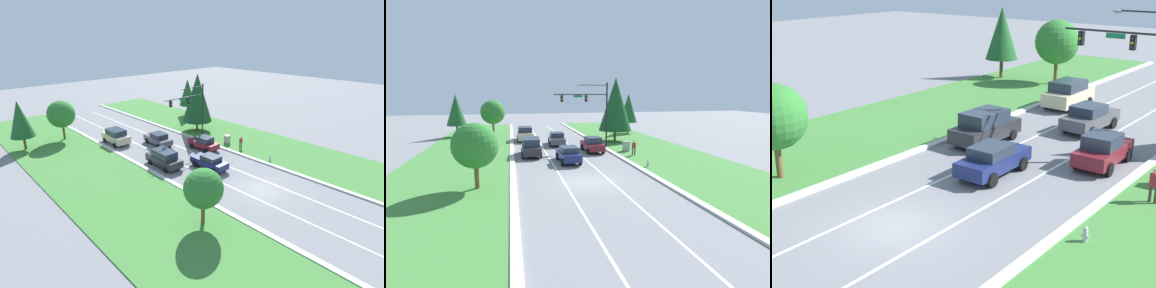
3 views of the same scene
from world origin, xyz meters
The scene contains 21 objects.
ground_plane centered at (0.00, 0.00, 0.00)m, with size 160.00×160.00×0.00m, color slate.
curb_strip_right centered at (5.65, 0.00, 0.07)m, with size 0.50×90.00×0.15m.
curb_strip_left centered at (-5.65, 0.00, 0.07)m, with size 0.50×90.00×0.15m.
grass_verge_right centered at (10.90, 0.00, 0.04)m, with size 10.00×90.00×0.08m.
grass_verge_left centered at (-10.90, 0.00, 0.04)m, with size 10.00×90.00×0.08m.
lane_stripe_inner_left centered at (-1.80, 0.00, 0.00)m, with size 0.14×81.00×0.01m.
lane_stripe_inner_right centered at (1.80, 0.00, 0.00)m, with size 0.14×81.00×0.01m.
traffic_signal_mast centered at (4.36, 14.69, 5.36)m, with size 6.86×0.41×8.12m.
charcoal_suv centered at (-3.57, 11.12, 0.99)m, with size 2.22×4.81×1.97m.
graphite_sedan centered at (0.22, 17.28, 0.87)m, with size 2.30×4.73×1.72m.
burgundy_sedan centered at (3.61, 11.75, 0.89)m, with size 2.13×4.32×1.78m.
champagne_suv centered at (-3.71, 21.87, 1.04)m, with size 2.30×4.63×2.04m.
navy_sedan centered at (-0.17, 7.09, 0.84)m, with size 2.06×4.57×1.61m.
utility_cabinet centered at (7.50, 10.99, 0.61)m, with size 0.70×0.60×1.22m.
pedestrian centered at (7.43, 8.56, 0.94)m, with size 0.41×0.28×1.69m.
fire_hydrant centered at (6.67, 3.46, 0.34)m, with size 0.34×0.20×0.70m.
conifer_near_right_tree centered at (8.71, 18.29, 5.28)m, with size 4.60×4.60×8.96m.
oak_near_left_tree centered at (-8.17, 0.14, 3.18)m, with size 3.24×3.24×4.81m.
conifer_far_right_tree centered at (13.92, 26.28, 4.30)m, with size 3.01×3.01×6.72m.
oak_far_left_tree centered at (-8.42, 28.45, 3.77)m, with size 3.86×3.86×5.72m.
conifer_mid_left_tree centered at (-13.84, 27.83, 4.22)m, with size 3.00×3.00×6.64m.
Camera 1 is at (-23.03, -14.43, 14.70)m, focal length 28.00 mm.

